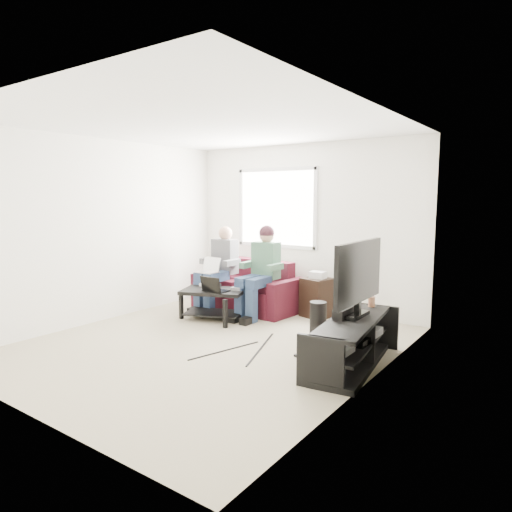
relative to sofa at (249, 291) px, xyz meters
The scene contains 26 objects.
floor 1.84m from the sofa, 68.63° to the right, with size 4.50×4.50×0.00m, color #B7AC8E.
ceiling 2.94m from the sofa, 68.63° to the right, with size 4.50×4.50×0.00m, color white.
wall_back 1.33m from the sofa, 39.98° to the left, with size 4.50×4.50×0.00m, color white.
wall_front 4.12m from the sofa, 80.46° to the right, with size 4.50×4.50×0.00m, color white.
wall_left 2.38m from the sofa, 128.28° to the right, with size 4.50×4.50×0.00m, color white.
wall_right 3.31m from the sofa, 32.47° to the right, with size 4.50×4.50×0.00m, color white.
window 1.42m from the sofa, 73.15° to the left, with size 1.48×0.04×1.28m.
sofa is the anchor object (origin of this frame).
person_left 0.64m from the sofa, 146.39° to the right, with size 0.40×0.71×1.31m.
person_right 0.67m from the sofa, 31.62° to the right, with size 0.40×0.71×1.36m.
laptop_silver 0.77m from the sofa, 127.30° to the right, with size 0.32×0.22×0.24m, color silver, non-canonical shape.
coffee_table 0.82m from the sofa, 93.01° to the right, with size 1.03×0.84×0.45m.
laptop_black 0.94m from the sofa, 85.10° to the right, with size 0.34×0.24×0.24m, color black, non-canonical shape.
controller_a 0.79m from the sofa, 114.85° to the right, with size 0.14×0.09×0.04m, color silver.
controller_b 0.68m from the sofa, 102.64° to the right, with size 0.14×0.09×0.04m, color black.
controller_c 0.74m from the sofa, 68.94° to the right, with size 0.14×0.09×0.04m, color gray.
tv_stand 2.73m from the sofa, 30.12° to the right, with size 0.67×1.59×0.51m.
tv 2.76m from the sofa, 28.29° to the right, with size 0.12×1.10×0.81m.
soundbar 2.59m from the sofa, 29.53° to the right, with size 0.12×0.50×0.10m, color black.
drink_cup 2.44m from the sofa, 17.75° to the right, with size 0.08×0.08×0.12m, color #AB6B4A.
console_white 2.95m from the sofa, 36.85° to the right, with size 0.30×0.22×0.06m, color silver.
console_grey 2.59m from the sofa, 24.37° to the right, with size 0.34×0.26×0.08m, color gray.
console_black 2.76m from the sofa, 31.01° to the right, with size 0.38×0.30×0.07m, color black.
subwoofer 1.80m from the sofa, 24.95° to the right, with size 0.21×0.21×0.48m, color black.
keyboard_floor 2.27m from the sofa, 34.91° to the right, with size 0.15×0.46×0.03m, color black.
end_table 1.13m from the sofa, 10.24° to the left, with size 0.39×0.39×0.68m.
Camera 1 is at (3.55, -4.06, 1.78)m, focal length 32.00 mm.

